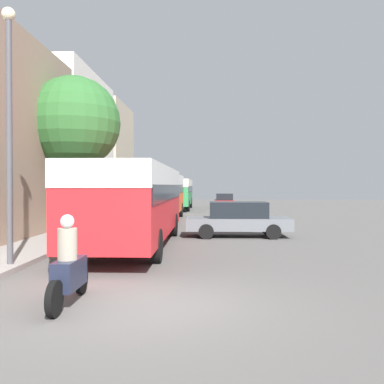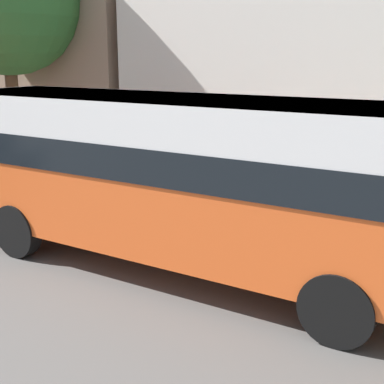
% 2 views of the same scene
% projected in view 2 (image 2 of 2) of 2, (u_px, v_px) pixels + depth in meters
% --- Properties ---
extents(building_midblock, '(5.41, 8.83, 8.42)m').
position_uv_depth(building_midblock, '(61.00, 38.00, 18.89)').
color(building_midblock, gray).
rests_on(building_midblock, ground_plane).
extents(building_far_terrace, '(6.17, 9.72, 9.49)m').
position_uv_depth(building_far_terrace, '(334.00, 12.00, 14.16)').
color(building_far_terrace, silver).
rests_on(building_far_terrace, ground_plane).
extents(bus_following, '(2.53, 9.70, 2.97)m').
position_uv_depth(bus_following, '(186.00, 161.00, 8.92)').
color(bus_following, '#EA5B23').
rests_on(bus_following, ground_plane).
extents(pedestrian_near_curb, '(0.43, 0.43, 1.68)m').
position_uv_depth(pedestrian_near_curb, '(366.00, 189.00, 10.90)').
color(pedestrian_near_curb, '#232838').
rests_on(pedestrian_near_curb, sidewalk).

